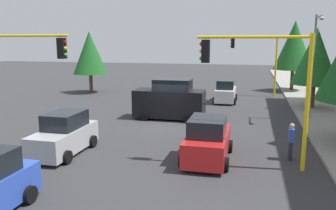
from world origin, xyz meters
The scene contains 14 objects.
ground_plane centered at (0.00, 0.00, 0.00)m, with size 120.00×120.00×0.00m, color #353538.
sidewalk_kerb centered at (-5.00, 10.50, 0.07)m, with size 80.00×4.00×0.15m, color gray.
traffic_signal_far_left centered at (-14.00, 5.72, 4.13)m, with size 0.36×4.59×5.85m.
traffic_signal_near_left centered at (6.00, 5.69, 3.98)m, with size 0.36×4.59×5.61m.
traffic_signal_near_right centered at (6.00, -5.70, 4.03)m, with size 0.36×4.59×5.70m.
street_lamp_curbside centered at (-3.61, 9.20, 4.35)m, with size 2.15×0.28×7.00m.
tree_roadside_mid centered at (-8.00, 10.00, 4.16)m, with size 3.50×3.50×6.37m.
tree_opposite_side centered at (-12.00, -11.00, 4.13)m, with size 3.47×3.47×6.32m.
tree_roadside_far centered at (-18.00, 9.50, 4.87)m, with size 4.07×4.07×7.43m.
delivery_van_black centered at (-2.00, -0.11, 1.28)m, with size 2.22×4.80×2.77m.
car_silver centered at (6.34, -3.28, 0.90)m, with size 4.03×1.96×1.98m.
car_white centered at (-9.57, 3.11, 0.90)m, with size 3.76×1.94×1.98m.
car_red centered at (5.62, 3.48, 0.90)m, with size 4.12×2.08×1.98m.
pedestrian_crossing centered at (4.75, 7.13, 0.91)m, with size 0.40×0.24×1.70m.
Camera 1 is at (20.36, 5.27, 5.29)m, focal length 36.34 mm.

